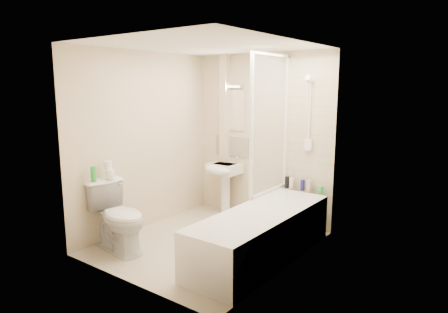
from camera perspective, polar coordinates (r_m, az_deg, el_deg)
The scene contains 24 objects.
floor at distance 5.11m, azimuth -2.30°, elevation -12.28°, with size 2.50×2.50×0.00m, color beige.
wall_back at distance 5.80m, azimuth 5.40°, elevation 2.67°, with size 2.20×0.02×2.40m, color beige.
wall_left at distance 5.54m, azimuth -11.29°, elevation 2.16°, with size 0.02×2.50×2.40m, color beige.
wall_right at distance 4.19m, azimuth 9.37°, elevation -0.30°, with size 0.02×2.50×2.40m, color beige.
ceiling at distance 4.75m, azimuth -2.52°, elevation 15.57°, with size 2.20×2.50×0.02m, color white.
tile_back at distance 5.42m, azimuth 12.18°, elevation 4.35°, with size 0.70×0.01×1.75m, color beige.
tile_right at distance 4.19m, azimuth 9.54°, elevation 2.82°, with size 0.01×2.10×1.75m, color beige.
pipe_boxing at distance 6.09m, azimuth 0.11°, elevation 3.07°, with size 0.12×0.12×2.40m, color beige.
splashback at distance 6.10m, azimuth 1.14°, elevation 1.46°, with size 0.60×0.01×0.30m, color beige.
mirror at distance 6.04m, azimuth 1.15°, elevation 6.63°, with size 0.46×0.01×0.60m, color white.
strip_light at distance 6.01m, azimuth 1.03°, elevation 10.14°, with size 0.42×0.07×0.07m, color silver.
bathtub at distance 4.63m, azimuth 5.33°, elevation -10.91°, with size 0.70×2.10×0.55m.
shower_screen at distance 5.18m, azimuth 6.63°, elevation 4.54°, with size 0.04×0.92×1.80m.
shower_fixture at distance 5.37m, azimuth 12.01°, elevation 5.60°, with size 0.10×0.16×0.99m.
pedestal_sink at distance 5.99m, azimuth -0.13°, elevation -2.56°, with size 0.47×0.45×0.90m.
bottle_black_a at distance 5.60m, azimuth 8.98°, elevation -3.63°, with size 0.06×0.06×0.16m, color black.
bottle_white_a at distance 5.57m, azimuth 9.61°, elevation -3.78°, with size 0.06×0.06×0.15m, color white.
bottle_blue at distance 5.50m, azimuth 11.16°, elevation -4.02°, with size 0.06×0.06×0.14m, color navy.
bottle_cream at distance 5.46m, azimuth 12.03°, elevation -4.10°, with size 0.07×0.07×0.16m, color beige.
bottle_green at distance 5.40m, azimuth 13.62°, elevation -4.65°, with size 0.07×0.07×0.09m, color green.
toilet at distance 4.93m, azimuth -14.83°, elevation -8.29°, with size 0.87×0.57×0.84m, color white.
toilet_roll_lower at distance 5.02m, azimuth -16.01°, elevation -2.41°, with size 0.12×0.12×0.11m, color white.
toilet_roll_upper at distance 5.04m, azimuth -16.27°, elevation -1.18°, with size 0.10×0.10×0.10m, color white.
green_bottle at distance 4.94m, azimuth -18.16°, elevation -2.35°, with size 0.06×0.06×0.17m, color green.
Camera 1 is at (2.98, -3.67, 1.95)m, focal length 32.00 mm.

